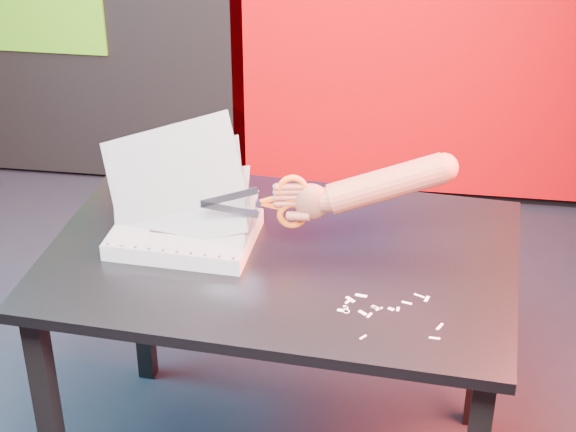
# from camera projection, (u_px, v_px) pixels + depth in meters

# --- Properties ---
(work_table) EXTENTS (1.22, 0.87, 0.75)m
(work_table) POSITION_uv_depth(u_px,v_px,m) (281.00, 283.00, 2.46)
(work_table) COLOR black
(work_table) RESTS_ON ground
(printout_stack) EXTENTS (0.42, 0.28, 0.34)m
(printout_stack) POSITION_uv_depth(u_px,v_px,m) (184.00, 230.00, 2.45)
(printout_stack) COLOR silver
(printout_stack) RESTS_ON work_table
(scissors) EXTENTS (0.26, 0.06, 0.15)m
(scissors) POSITION_uv_depth(u_px,v_px,m) (285.00, 202.00, 2.35)
(scissors) COLOR #9199AC
(scissors) RESTS_ON printout_stack
(hand_forearm) EXTENTS (0.43, 0.13, 0.17)m
(hand_forearm) POSITION_uv_depth(u_px,v_px,m) (374.00, 186.00, 2.34)
(hand_forearm) COLOR #AF5F47
(hand_forearm) RESTS_ON work_table
(paper_clippings) EXTENTS (0.24, 0.19, 0.00)m
(paper_clippings) POSITION_uv_depth(u_px,v_px,m) (379.00, 309.00, 2.21)
(paper_clippings) COLOR white
(paper_clippings) RESTS_ON work_table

